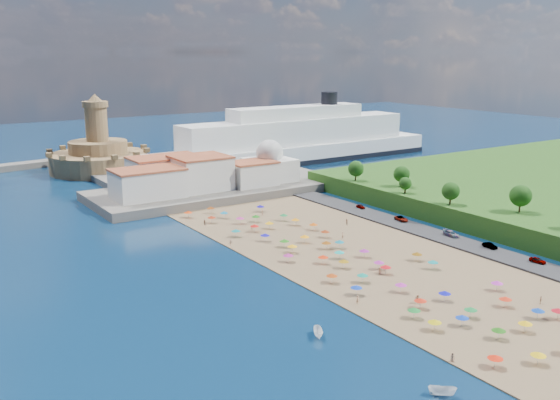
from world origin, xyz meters
TOP-DOWN VIEW (x-y plane):
  - ground at (0.00, 0.00)m, footprint 700.00×700.00m
  - terrace at (10.00, 73.00)m, footprint 90.00×36.00m
  - jetty at (-12.00, 108.00)m, footprint 18.00×70.00m
  - waterfront_buildings at (-3.05, 73.64)m, footprint 57.00×29.00m
  - domed_building at (30.00, 71.00)m, footprint 16.00×16.00m
  - fortress at (-12.00, 138.00)m, footprint 40.00×40.00m
  - cruise_ship at (70.61, 111.66)m, footprint 142.24×22.45m
  - beach_parasols at (-1.20, -11.03)m, footprint 30.80×117.77m
  - beachgoers at (0.21, -2.79)m, footprint 39.35×96.58m
  - moored_boats at (-28.09, -50.30)m, footprint 7.09×29.77m
  - parked_cars at (36.00, -6.22)m, footprint 3.00×66.91m
  - hillside_trees at (49.72, -7.20)m, footprint 15.07×108.43m

SIDE VIEW (x-z plane):
  - ground at x=0.00m, z-range 0.00..0.00m
  - moored_boats at x=-28.09m, z-range -0.01..1.62m
  - beachgoers at x=0.21m, z-range 0.19..2.04m
  - jetty at x=-12.00m, z-range 0.00..2.40m
  - parked_cars at x=36.00m, z-range 0.66..2.09m
  - terrace at x=10.00m, z-range 0.00..3.00m
  - beach_parasols at x=-1.20m, z-range 1.05..3.25m
  - fortress at x=-12.00m, z-range -9.52..22.88m
  - waterfront_buildings at x=-3.05m, z-range 2.38..13.38m
  - domed_building at x=30.00m, z-range 1.47..16.47m
  - cruise_ship at x=70.61m, z-range -6.33..24.70m
  - hillside_trees at x=49.72m, z-range 6.22..13.90m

